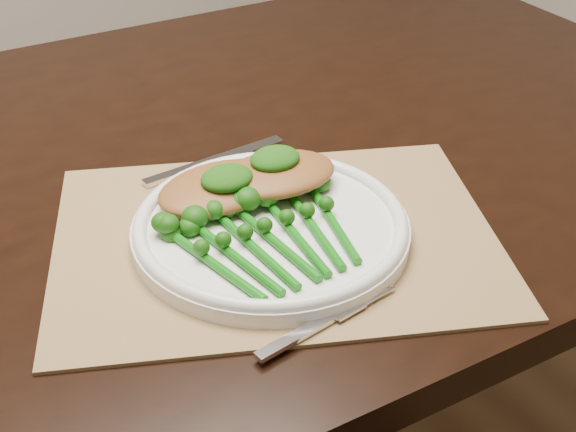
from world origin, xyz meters
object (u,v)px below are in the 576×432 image
dining_table (178,387)px  broccolini_bundle (277,243)px  placemat (275,237)px  dinner_plate (271,227)px  chicken_fillet_left (220,188)px

dining_table → broccolini_bundle: broccolini_bundle is taller
placemat → broccolini_bundle: 0.05m
dining_table → dinner_plate: (0.04, -0.21, 0.39)m
broccolini_bundle → placemat: bearing=60.5°
dining_table → broccolini_bundle: bearing=-82.2°
dinner_plate → placemat: bearing=-10.3°
chicken_fillet_left → broccolini_bundle: size_ratio=0.79×
placemat → dinner_plate: size_ratio=1.59×
dinner_plate → broccolini_bundle: 0.04m
dining_table → placemat: bearing=-75.6°
placemat → dining_table: bearing=125.7°
dining_table → broccolini_bundle: 0.47m
dinner_plate → chicken_fillet_left: size_ratio=2.04×
placemat → dinner_plate: (-0.00, 0.00, 0.02)m
dining_table → placemat: placemat is taller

